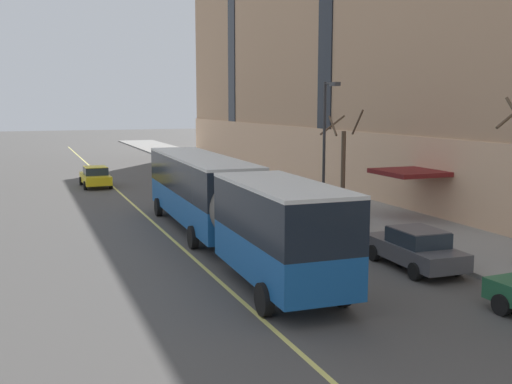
# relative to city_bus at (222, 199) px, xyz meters

# --- Properties ---
(ground_plane) EXTENTS (260.00, 260.00, 0.00)m
(ground_plane) POSITION_rel_city_bus_xyz_m (0.82, -5.80, -2.13)
(ground_plane) COLOR #4C4947
(sidewalk) EXTENTS (5.71, 160.00, 0.15)m
(sidewalk) POSITION_rel_city_bus_xyz_m (9.91, -2.80, -2.05)
(sidewalk) COLOR gray
(sidewalk) RESTS_ON ground
(city_bus) EXTENTS (3.38, 20.51, 3.67)m
(city_bus) POSITION_rel_city_bus_xyz_m (0.00, 0.00, 0.00)
(city_bus) COLOR #19569E
(city_bus) RESTS_ON ground
(parked_car_darkgray_0) EXTENTS (2.12, 4.63, 1.56)m
(parked_car_darkgray_0) POSITION_rel_city_bus_xyz_m (5.73, -5.93, -1.34)
(parked_car_darkgray_0) COLOR #4C4C51
(parked_car_darkgray_0) RESTS_ON ground
(parked_car_darkgray_2) EXTENTS (2.09, 4.31, 1.56)m
(parked_car_darkgray_2) POSITION_rel_city_bus_xyz_m (5.89, 18.22, -1.35)
(parked_car_darkgray_2) COLOR #4C4C51
(parked_car_darkgray_2) RESTS_ON ground
(parked_car_champagne_3) EXTENTS (2.02, 4.55, 1.56)m
(parked_car_champagne_3) POSITION_rel_city_bus_xyz_m (5.95, 3.14, -1.35)
(parked_car_champagne_3) COLOR #BCAD89
(parked_car_champagne_3) RESTS_ON ground
(taxi_cab) EXTENTS (2.08, 4.56, 1.56)m
(taxi_cab) POSITION_rel_city_bus_xyz_m (-2.93, 21.67, -1.34)
(taxi_cab) COLOR yellow
(taxi_cab) RESTS_ON ground
(street_tree_far_uptown) EXTENTS (2.22, 2.22, 5.74)m
(street_tree_far_uptown) POSITION_rel_city_bus_xyz_m (9.31, 5.98, 0.83)
(street_tree_far_uptown) COLOR brown
(street_tree_far_uptown) RESTS_ON sidewalk
(street_lamp) EXTENTS (0.36, 1.48, 7.24)m
(street_lamp) POSITION_rel_city_bus_xyz_m (7.65, 4.93, 2.43)
(street_lamp) COLOR #2D2D30
(street_lamp) RESTS_ON sidewalk
(fire_hydrant) EXTENTS (0.42, 0.24, 0.72)m
(fire_hydrant) POSITION_rel_city_bus_xyz_m (7.55, 1.41, -1.63)
(fire_hydrant) COLOR red
(fire_hydrant) RESTS_ON sidewalk
(lane_centerline) EXTENTS (0.16, 140.00, 0.01)m
(lane_centerline) POSITION_rel_city_bus_xyz_m (-1.70, -2.80, -2.12)
(lane_centerline) COLOR #E0D66B
(lane_centerline) RESTS_ON ground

